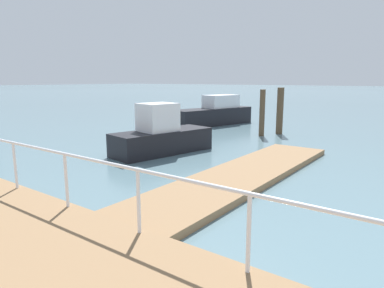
% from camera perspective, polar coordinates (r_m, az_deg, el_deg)
% --- Properties ---
extents(ground_plane, '(300.00, 300.00, 0.00)m').
position_cam_1_polar(ground_plane, '(16.79, -28.69, -0.38)').
color(ground_plane, slate).
extents(floating_dock, '(10.07, 2.00, 0.18)m').
position_cam_1_polar(floating_dock, '(9.94, 7.52, -5.49)').
color(floating_dock, '#93704C').
rests_on(floating_dock, ground_plane).
extents(boardwalk_railing, '(0.06, 23.46, 1.08)m').
position_cam_1_polar(boardwalk_railing, '(4.42, 9.50, -10.54)').
color(boardwalk_railing, white).
rests_on(boardwalk_railing, boardwalk).
extents(dock_piling_0, '(0.27, 0.27, 2.34)m').
position_cam_1_polar(dock_piling_0, '(17.68, 11.52, 5.05)').
color(dock_piling_0, brown).
rests_on(dock_piling_0, ground_plane).
extents(dock_piling_2, '(0.34, 0.34, 2.41)m').
position_cam_1_polar(dock_piling_2, '(18.60, 14.35, 5.32)').
color(dock_piling_2, brown).
rests_on(dock_piling_2, ground_plane).
extents(moored_boat_1, '(5.84, 2.74, 1.85)m').
position_cam_1_polar(moored_boat_1, '(21.73, 3.69, 5.04)').
color(moored_boat_1, black).
rests_on(moored_boat_1, ground_plane).
extents(moored_boat_2, '(4.25, 2.19, 1.95)m').
position_cam_1_polar(moored_boat_2, '(13.39, -5.11, 1.33)').
color(moored_boat_2, black).
rests_on(moored_boat_2, ground_plane).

